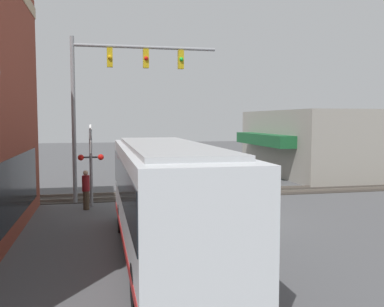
{
  "coord_description": "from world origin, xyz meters",
  "views": [
    {
      "loc": [
        -16.36,
        4.69,
        4.04
      ],
      "look_at": [
        5.24,
        0.0,
        2.28
      ],
      "focal_mm": 40.0,
      "sensor_mm": 36.0,
      "label": 1
    }
  ],
  "objects_px": {
    "crossing_signal": "(91,157)",
    "parked_car_grey": "(209,169)",
    "pedestrian_at_crossing": "(86,190)",
    "pedestrian_near_bus": "(202,199)",
    "city_bus": "(166,195)"
  },
  "relations": [
    {
      "from": "crossing_signal",
      "to": "parked_car_grey",
      "type": "distance_m",
      "value": 11.2
    },
    {
      "from": "crossing_signal",
      "to": "pedestrian_at_crossing",
      "type": "relative_size",
      "value": 2.15
    },
    {
      "from": "crossing_signal",
      "to": "pedestrian_at_crossing",
      "type": "height_order",
      "value": "crossing_signal"
    },
    {
      "from": "parked_car_grey",
      "to": "pedestrian_near_bus",
      "type": "relative_size",
      "value": 2.3
    },
    {
      "from": "pedestrian_at_crossing",
      "to": "pedestrian_near_bus",
      "type": "relative_size",
      "value": 0.96
    },
    {
      "from": "crossing_signal",
      "to": "pedestrian_at_crossing",
      "type": "bearing_deg",
      "value": 161.2
    },
    {
      "from": "parked_car_grey",
      "to": "pedestrian_at_crossing",
      "type": "bearing_deg",
      "value": 137.51
    },
    {
      "from": "city_bus",
      "to": "pedestrian_at_crossing",
      "type": "xyz_separation_m",
      "value": [
        7.27,
        2.52,
        -0.93
      ]
    },
    {
      "from": "city_bus",
      "to": "pedestrian_near_bus",
      "type": "xyz_separation_m",
      "value": [
        3.6,
        -1.94,
        -0.88
      ]
    },
    {
      "from": "crossing_signal",
      "to": "pedestrian_near_bus",
      "type": "height_order",
      "value": "crossing_signal"
    },
    {
      "from": "pedestrian_at_crossing",
      "to": "pedestrian_near_bus",
      "type": "distance_m",
      "value": 5.78
    },
    {
      "from": "pedestrian_at_crossing",
      "to": "pedestrian_near_bus",
      "type": "bearing_deg",
      "value": -129.41
    },
    {
      "from": "crossing_signal",
      "to": "pedestrian_near_bus",
      "type": "relative_size",
      "value": 2.05
    },
    {
      "from": "city_bus",
      "to": "pedestrian_at_crossing",
      "type": "bearing_deg",
      "value": 19.13
    },
    {
      "from": "crossing_signal",
      "to": "city_bus",
      "type": "bearing_deg",
      "value": -163.89
    }
  ]
}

